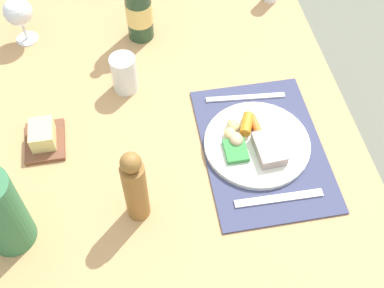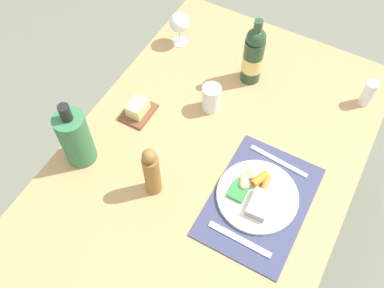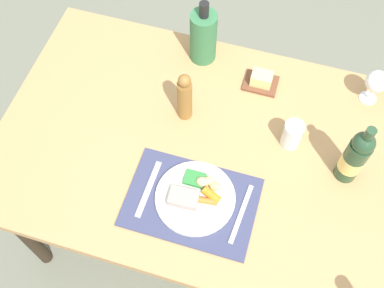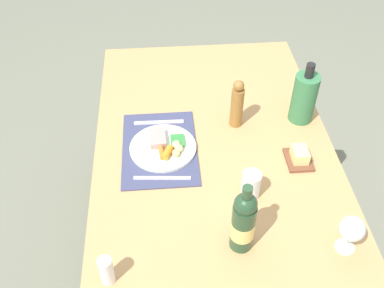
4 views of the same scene
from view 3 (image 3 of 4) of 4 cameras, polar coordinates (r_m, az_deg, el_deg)
name	(u,v)px [view 3 (image 3 of 4)]	position (r m, az deg, el deg)	size (l,w,h in m)	color
ground_plane	(208,222)	(2.39, 1.93, -9.47)	(8.00, 8.00, 0.00)	slate
dining_table	(213,157)	(1.75, 2.60, -1.61)	(1.58, 0.98, 0.77)	tan
placemat	(191,202)	(1.59, -0.07, -7.04)	(0.44, 0.30, 0.01)	#3C4061
dinner_plate	(195,196)	(1.59, 0.42, -6.32)	(0.27, 0.27, 0.04)	silver
fork	(149,189)	(1.61, -5.30, -5.43)	(0.02, 0.22, 0.01)	silver
knife	(241,214)	(1.58, 5.99, -8.41)	(0.02, 0.22, 0.01)	silver
butter_dish	(261,80)	(1.84, 8.42, 7.64)	(0.13, 0.10, 0.06)	brown
cooler_bottle	(203,36)	(1.85, 1.38, 12.95)	(0.10, 0.10, 0.28)	#367547
water_tumbler	(292,136)	(1.70, 12.03, 1.01)	(0.07, 0.07, 0.11)	silver
wine_glass	(377,82)	(1.85, 21.51, 7.02)	(0.08, 0.08, 0.15)	white
wine_bottle	(355,157)	(1.62, 19.19, -1.46)	(0.08, 0.08, 0.29)	#26452B
pepper_mill	(185,97)	(1.67, -0.89, 5.70)	(0.05, 0.05, 0.23)	olive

